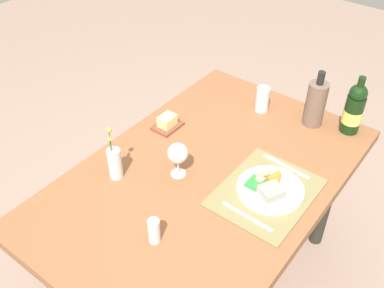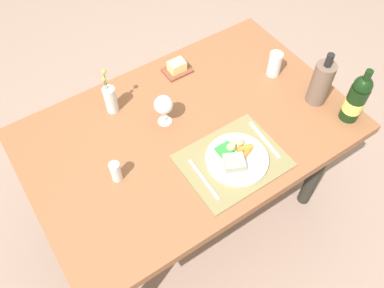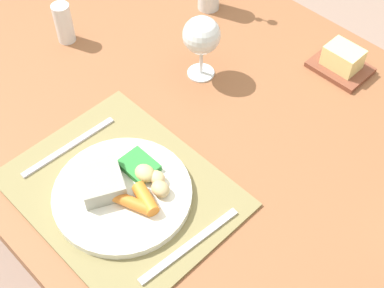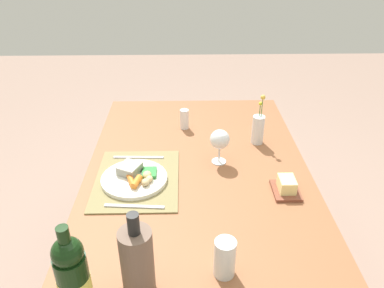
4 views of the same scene
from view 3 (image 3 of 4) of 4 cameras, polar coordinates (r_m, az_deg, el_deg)
The scene contains 9 objects.
ground_plane at distance 1.77m, azimuth 0.09°, elevation -13.01°, with size 8.00×8.00×0.00m, color gray.
dining_table at distance 1.21m, azimuth 0.13°, elevation 0.79°, with size 1.43×0.92×0.75m.
placemat at distance 1.02m, azimuth -7.52°, elevation -4.97°, with size 0.42×0.33×0.01m, color olive.
dinner_plate at distance 1.00m, azimuth -7.47°, elevation -5.00°, with size 0.26×0.26×0.05m.
fork at distance 1.10m, azimuth -13.06°, elevation -0.26°, with size 0.01×0.22×0.01m, color silver.
knife at distance 0.94m, azimuth -0.24°, elevation -10.80°, with size 0.01×0.22×0.01m, color silver.
butter_dish at distance 1.27m, azimuth 15.79°, elevation 8.53°, with size 0.13×0.10×0.06m.
wine_glass at distance 1.16m, azimuth 1.03°, elevation 11.48°, with size 0.08×0.08×0.15m.
salt_shaker at distance 1.32m, azimuth -13.61°, elevation 12.50°, with size 0.04×0.04×0.10m, color white.
Camera 3 is at (0.55, -0.55, 1.58)m, focal length 49.67 mm.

